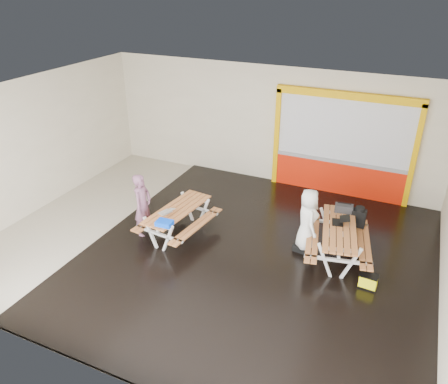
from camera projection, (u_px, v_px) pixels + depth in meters
The scene contains 14 objects.
room at pixel (207, 178), 9.52m from camera, with size 10.02×8.02×3.52m.
deck at pixel (258, 257), 9.84m from camera, with size 7.50×7.98×0.05m, color black.
kiosk at pixel (342, 148), 12.03m from camera, with size 3.88×0.16×3.00m.
picnic_table_left at pixel (178, 215), 10.40m from camera, with size 1.52×2.07×0.77m.
picnic_table_right at pixel (339, 235), 9.57m from camera, with size 1.75×2.26×0.81m.
person_left at pixel (143, 205), 10.37m from camera, with size 0.58×0.38×1.60m, color #784B65.
person_right at pixel (308, 220), 9.72m from camera, with size 0.72×0.47×1.47m, color white.
laptop_left at pixel (166, 212), 10.09m from camera, with size 0.40×0.38×0.14m.
laptop_right at pixel (340, 221), 9.63m from camera, with size 0.43×0.40×0.16m.
blue_pouch at pixel (164, 223), 9.62m from camera, with size 0.36×0.25×0.11m, color #0643F0.
toolbox at pixel (344, 208), 10.06m from camera, with size 0.43×0.26×0.24m.
backpack at pixel (359, 217), 10.03m from camera, with size 0.32×0.21×0.53m.
dark_case at pixel (303, 248), 9.99m from camera, with size 0.42×0.32×0.16m, color black.
fluke_bag at pixel (368, 281), 8.80m from camera, with size 0.38×0.26×0.31m.
Camera 1 is at (3.91, -7.69, 5.80)m, focal length 34.90 mm.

